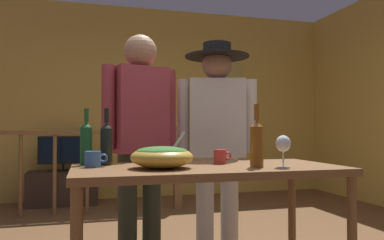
% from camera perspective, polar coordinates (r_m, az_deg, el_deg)
% --- Properties ---
extents(back_wall, '(5.84, 0.10, 2.82)m').
position_cam_1_polar(back_wall, '(5.82, -7.11, 2.64)').
color(back_wall, gold).
rests_on(back_wall, ground_plane).
extents(framed_picture, '(0.50, 0.03, 0.48)m').
position_cam_1_polar(framed_picture, '(6.13, 5.10, 6.50)').
color(framed_picture, tan).
extents(stair_railing, '(3.05, 0.10, 1.04)m').
position_cam_1_polar(stair_railing, '(4.79, -14.74, -5.86)').
color(stair_railing, brown).
rests_on(stair_railing, ground_plane).
extents(tv_console, '(0.90, 0.40, 0.45)m').
position_cam_1_polar(tv_console, '(5.46, -18.59, -9.51)').
color(tv_console, '#38281E').
rests_on(tv_console, ground_plane).
extents(flat_screen_tv, '(0.63, 0.12, 0.47)m').
position_cam_1_polar(flat_screen_tv, '(5.38, -18.57, -4.33)').
color(flat_screen_tv, black).
rests_on(flat_screen_tv, tv_console).
extents(serving_table, '(1.45, 0.68, 0.80)m').
position_cam_1_polar(serving_table, '(2.13, 2.42, -9.11)').
color(serving_table, brown).
rests_on(serving_table, ground_plane).
extents(salad_bowl, '(0.33, 0.33, 0.19)m').
position_cam_1_polar(salad_bowl, '(2.00, -4.47, -5.32)').
color(salad_bowl, gold).
rests_on(salad_bowl, serving_table).
extents(wine_glass, '(0.08, 0.08, 0.17)m').
position_cam_1_polar(wine_glass, '(2.09, 13.37, -3.61)').
color(wine_glass, silver).
rests_on(wine_glass, serving_table).
extents(wine_bottle_dark, '(0.07, 0.07, 0.32)m').
position_cam_1_polar(wine_bottle_dark, '(2.22, -12.57, -3.30)').
color(wine_bottle_dark, black).
rests_on(wine_bottle_dark, serving_table).
extents(wine_bottle_amber, '(0.07, 0.07, 0.34)m').
position_cam_1_polar(wine_bottle_amber, '(2.07, 9.56, -3.30)').
color(wine_bottle_amber, brown).
rests_on(wine_bottle_amber, serving_table).
extents(wine_bottle_green, '(0.07, 0.07, 0.32)m').
position_cam_1_polar(wine_bottle_green, '(2.25, -15.41, -3.20)').
color(wine_bottle_green, '#1E5628').
rests_on(wine_bottle_green, serving_table).
extents(mug_red, '(0.11, 0.07, 0.08)m').
position_cam_1_polar(mug_red, '(2.26, 4.22, -5.45)').
color(mug_red, '#B7332D').
rests_on(mug_red, serving_table).
extents(mug_blue, '(0.12, 0.09, 0.09)m').
position_cam_1_polar(mug_blue, '(2.12, -14.43, -5.64)').
color(mug_blue, '#3866B2').
rests_on(mug_blue, serving_table).
extents(person_standing_left, '(0.53, 0.30, 1.67)m').
position_cam_1_polar(person_standing_left, '(2.71, -7.71, -1.84)').
color(person_standing_left, '#2D3323').
rests_on(person_standing_left, ground_plane).
extents(person_standing_right, '(0.57, 0.48, 1.64)m').
position_cam_1_polar(person_standing_right, '(2.84, 3.74, -1.81)').
color(person_standing_right, beige).
rests_on(person_standing_right, ground_plane).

